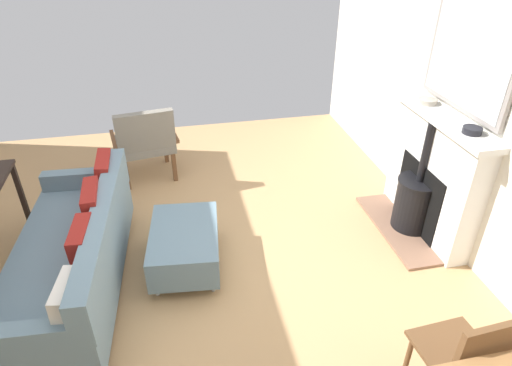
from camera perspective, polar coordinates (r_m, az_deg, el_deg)
ground_plane at (r=3.78m, az=-9.12°, el=-11.75°), size 4.86×6.06×0.01m
wall_left at (r=3.85m, az=28.29°, el=10.73°), size 0.12×6.06×2.87m
fireplace at (r=4.25m, az=21.44°, el=0.07°), size 0.53×1.26×1.14m
mirror_over_mantel at (r=3.89m, az=26.29°, el=15.17°), size 0.04×1.03×0.94m
mantel_bowl_near at (r=4.21m, az=21.42°, el=9.92°), size 0.16×0.16×0.04m
mantel_bowl_far at (r=3.73m, az=26.32°, el=6.22°), size 0.14×0.14×0.05m
sofa at (r=3.66m, az=-22.45°, el=-8.57°), size 0.89×1.95×0.80m
ottoman at (r=3.72m, az=-9.23°, el=-7.88°), size 0.63×0.86×0.37m
armchair_accent at (r=4.90m, az=-14.22°, el=5.44°), size 0.76×0.67×0.87m
dining_chair_near_fireplace at (r=2.80m, az=25.73°, el=-19.70°), size 0.42×0.42×0.86m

